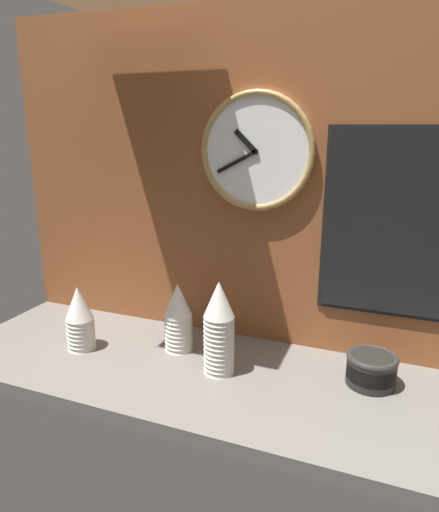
{
  "coord_description": "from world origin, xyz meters",
  "views": [
    {
      "loc": [
        0.5,
        -1.1,
        0.69
      ],
      "look_at": [
        0.04,
        0.04,
        0.34
      ],
      "focal_mm": 32.0,
      "sensor_mm": 36.0,
      "label": 1
    }
  ],
  "objects_px": {
    "cup_stack_center": "(178,317)",
    "cup_stack_center_right": "(219,327)",
    "wall_clock": "(256,152)",
    "bowl_stack_far_right": "(371,368)",
    "cup_stack_left": "(80,318)",
    "menu_board": "(401,226)"
  },
  "relations": [
    {
      "from": "cup_stack_center_right",
      "to": "cup_stack_center",
      "type": "relative_size",
      "value": 1.26
    },
    {
      "from": "wall_clock",
      "to": "cup_stack_left",
      "type": "bearing_deg",
      "value": -152.22
    },
    {
      "from": "cup_stack_left",
      "to": "cup_stack_center_right",
      "type": "bearing_deg",
      "value": 3.64
    },
    {
      "from": "cup_stack_center",
      "to": "wall_clock",
      "type": "xyz_separation_m",
      "value": [
        0.2,
        0.15,
        0.51
      ]
    },
    {
      "from": "cup_stack_center_right",
      "to": "menu_board",
      "type": "bearing_deg",
      "value": 27.88
    },
    {
      "from": "wall_clock",
      "to": "cup_stack_center",
      "type": "bearing_deg",
      "value": -142.48
    },
    {
      "from": "cup_stack_center",
      "to": "cup_stack_center_right",
      "type": "bearing_deg",
      "value": -24.58
    },
    {
      "from": "cup_stack_center",
      "to": "bowl_stack_far_right",
      "type": "distance_m",
      "value": 0.59
    },
    {
      "from": "bowl_stack_far_right",
      "to": "wall_clock",
      "type": "xyz_separation_m",
      "value": [
        -0.39,
        0.14,
        0.57
      ]
    },
    {
      "from": "cup_stack_center_right",
      "to": "menu_board",
      "type": "distance_m",
      "value": 0.58
    },
    {
      "from": "cup_stack_left",
      "to": "wall_clock",
      "type": "xyz_separation_m",
      "value": [
        0.49,
        0.26,
        0.51
      ]
    },
    {
      "from": "wall_clock",
      "to": "menu_board",
      "type": "height_order",
      "value": "wall_clock"
    },
    {
      "from": "cup_stack_center_right",
      "to": "wall_clock",
      "type": "relative_size",
      "value": 0.79
    },
    {
      "from": "cup_stack_center",
      "to": "bowl_stack_far_right",
      "type": "height_order",
      "value": "cup_stack_center"
    },
    {
      "from": "cup_stack_center",
      "to": "menu_board",
      "type": "relative_size",
      "value": 0.41
    },
    {
      "from": "cup_stack_center_right",
      "to": "cup_stack_left",
      "type": "relative_size",
      "value": 1.35
    },
    {
      "from": "cup_stack_center_right",
      "to": "cup_stack_center",
      "type": "xyz_separation_m",
      "value": [
        -0.17,
        0.08,
        -0.03
      ]
    },
    {
      "from": "wall_clock",
      "to": "bowl_stack_far_right",
      "type": "bearing_deg",
      "value": -19.99
    },
    {
      "from": "cup_stack_center",
      "to": "cup_stack_left",
      "type": "relative_size",
      "value": 1.07
    },
    {
      "from": "cup_stack_center_right",
      "to": "cup_stack_left",
      "type": "height_order",
      "value": "cup_stack_center_right"
    },
    {
      "from": "cup_stack_center",
      "to": "wall_clock",
      "type": "height_order",
      "value": "wall_clock"
    },
    {
      "from": "cup_stack_center_right",
      "to": "bowl_stack_far_right",
      "type": "relative_size",
      "value": 2.01
    }
  ]
}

